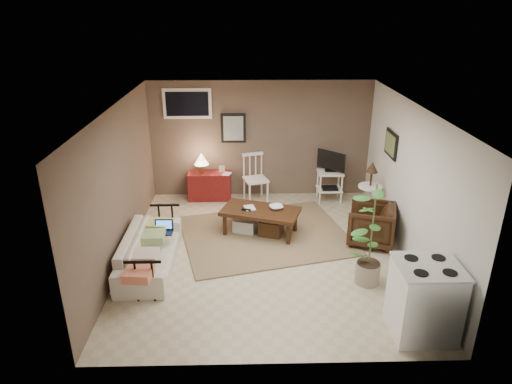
{
  "coord_description": "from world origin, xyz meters",
  "views": [
    {
      "loc": [
        -0.31,
        -6.53,
        3.78
      ],
      "look_at": [
        -0.14,
        0.35,
        0.93
      ],
      "focal_mm": 32.0,
      "sensor_mm": 36.0,
      "label": 1
    }
  ],
  "objects_px": {
    "stove": "(424,300)",
    "tv_stand": "(330,175)",
    "sofa": "(149,245)",
    "side_table": "(370,185)",
    "red_console": "(209,183)",
    "coffee_table": "(260,220)",
    "armchair": "(371,222)",
    "spindle_chair": "(255,179)",
    "potted_plant": "(372,231)"
  },
  "relations": [
    {
      "from": "tv_stand",
      "to": "potted_plant",
      "type": "bearing_deg",
      "value": -89.13
    },
    {
      "from": "side_table",
      "to": "armchair",
      "type": "distance_m",
      "value": 0.94
    },
    {
      "from": "coffee_table",
      "to": "spindle_chair",
      "type": "relative_size",
      "value": 1.5
    },
    {
      "from": "red_console",
      "to": "armchair",
      "type": "xyz_separation_m",
      "value": [
        2.86,
        -1.96,
        0.03
      ]
    },
    {
      "from": "sofa",
      "to": "side_table",
      "type": "height_order",
      "value": "side_table"
    },
    {
      "from": "coffee_table",
      "to": "side_table",
      "type": "distance_m",
      "value": 2.14
    },
    {
      "from": "red_console",
      "to": "spindle_chair",
      "type": "distance_m",
      "value": 0.97
    },
    {
      "from": "sofa",
      "to": "stove",
      "type": "xyz_separation_m",
      "value": [
        3.63,
        -1.65,
        0.12
      ]
    },
    {
      "from": "coffee_table",
      "to": "potted_plant",
      "type": "height_order",
      "value": "potted_plant"
    },
    {
      "from": "spindle_chair",
      "to": "armchair",
      "type": "bearing_deg",
      "value": -44.31
    },
    {
      "from": "stove",
      "to": "sofa",
      "type": "bearing_deg",
      "value": 155.53
    },
    {
      "from": "potted_plant",
      "to": "stove",
      "type": "xyz_separation_m",
      "value": [
        0.38,
        -1.11,
        -0.35
      ]
    },
    {
      "from": "red_console",
      "to": "stove",
      "type": "relative_size",
      "value": 1.03
    },
    {
      "from": "stove",
      "to": "tv_stand",
      "type": "bearing_deg",
      "value": 95.88
    },
    {
      "from": "spindle_chair",
      "to": "side_table",
      "type": "relative_size",
      "value": 0.84
    },
    {
      "from": "armchair",
      "to": "potted_plant",
      "type": "distance_m",
      "value": 1.32
    },
    {
      "from": "spindle_chair",
      "to": "stove",
      "type": "xyz_separation_m",
      "value": [
        1.94,
        -4.16,
        0.02
      ]
    },
    {
      "from": "sofa",
      "to": "stove",
      "type": "distance_m",
      "value": 3.99
    },
    {
      "from": "tv_stand",
      "to": "potted_plant",
      "type": "distance_m",
      "value": 3.0
    },
    {
      "from": "coffee_table",
      "to": "spindle_chair",
      "type": "distance_m",
      "value": 1.51
    },
    {
      "from": "sofa",
      "to": "tv_stand",
      "type": "relative_size",
      "value": 1.77
    },
    {
      "from": "coffee_table",
      "to": "tv_stand",
      "type": "xyz_separation_m",
      "value": [
        1.47,
        1.44,
        0.28
      ]
    },
    {
      "from": "side_table",
      "to": "stove",
      "type": "bearing_deg",
      "value": -92.53
    },
    {
      "from": "side_table",
      "to": "stove",
      "type": "height_order",
      "value": "side_table"
    },
    {
      "from": "coffee_table",
      "to": "sofa",
      "type": "bearing_deg",
      "value": -149.64
    },
    {
      "from": "red_console",
      "to": "sofa",
      "type": "bearing_deg",
      "value": -105.62
    },
    {
      "from": "tv_stand",
      "to": "spindle_chair",
      "type": "bearing_deg",
      "value": 177.93
    },
    {
      "from": "coffee_table",
      "to": "tv_stand",
      "type": "relative_size",
      "value": 1.39
    },
    {
      "from": "sofa",
      "to": "stove",
      "type": "bearing_deg",
      "value": -114.47
    },
    {
      "from": "potted_plant",
      "to": "sofa",
      "type": "bearing_deg",
      "value": 170.61
    },
    {
      "from": "armchair",
      "to": "stove",
      "type": "xyz_separation_m",
      "value": [
        0.04,
        -2.3,
        0.1
      ]
    },
    {
      "from": "armchair",
      "to": "stove",
      "type": "bearing_deg",
      "value": 18.3
    },
    {
      "from": "red_console",
      "to": "side_table",
      "type": "distance_m",
      "value": 3.25
    },
    {
      "from": "red_console",
      "to": "spindle_chair",
      "type": "bearing_deg",
      "value": -6.23
    },
    {
      "from": "coffee_table",
      "to": "side_table",
      "type": "height_order",
      "value": "side_table"
    },
    {
      "from": "sofa",
      "to": "side_table",
      "type": "relative_size",
      "value": 1.62
    },
    {
      "from": "side_table",
      "to": "red_console",
      "type": "bearing_deg",
      "value": 160.0
    },
    {
      "from": "tv_stand",
      "to": "coffee_table",
      "type": "bearing_deg",
      "value": -135.69
    },
    {
      "from": "armchair",
      "to": "stove",
      "type": "distance_m",
      "value": 2.31
    },
    {
      "from": "stove",
      "to": "armchair",
      "type": "bearing_deg",
      "value": 90.94
    },
    {
      "from": "sofa",
      "to": "potted_plant",
      "type": "xyz_separation_m",
      "value": [
        3.25,
        -0.54,
        0.47
      ]
    },
    {
      "from": "sofa",
      "to": "armchair",
      "type": "bearing_deg",
      "value": -79.7
    },
    {
      "from": "potted_plant",
      "to": "coffee_table",
      "type": "bearing_deg",
      "value": 134.44
    },
    {
      "from": "spindle_chair",
      "to": "side_table",
      "type": "xyz_separation_m",
      "value": [
        2.08,
        -1.0,
        0.26
      ]
    },
    {
      "from": "armchair",
      "to": "potted_plant",
      "type": "xyz_separation_m",
      "value": [
        -0.34,
        -1.19,
        0.46
      ]
    },
    {
      "from": "sofa",
      "to": "red_console",
      "type": "bearing_deg",
      "value": -15.62
    },
    {
      "from": "sofa",
      "to": "tv_stand",
      "type": "height_order",
      "value": "tv_stand"
    },
    {
      "from": "sofa",
      "to": "tv_stand",
      "type": "bearing_deg",
      "value": -52.56
    },
    {
      "from": "coffee_table",
      "to": "stove",
      "type": "height_order",
      "value": "stove"
    },
    {
      "from": "potted_plant",
      "to": "red_console",
      "type": "bearing_deg",
      "value": 128.66
    }
  ]
}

